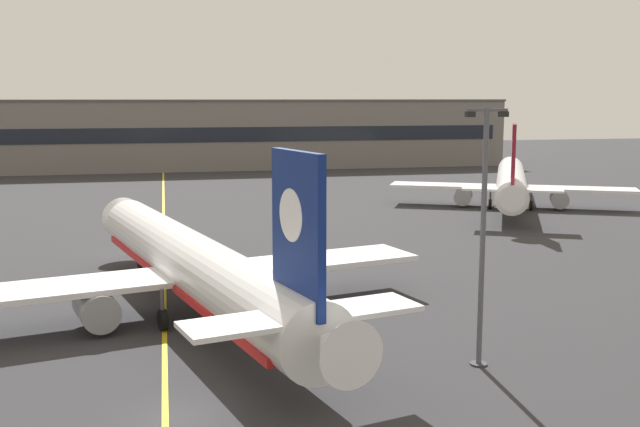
% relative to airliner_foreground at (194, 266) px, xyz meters
% --- Properties ---
extents(ground_plane, '(400.00, 400.00, 0.00)m').
position_rel_airliner_foreground_xyz_m(ground_plane, '(-1.67, -15.38, -3.37)').
color(ground_plane, '#2D2D30').
extents(taxiway_centreline, '(3.75, 179.97, 0.01)m').
position_rel_airliner_foreground_xyz_m(taxiway_centreline, '(-1.67, 14.62, -3.37)').
color(taxiway_centreline, yellow).
rests_on(taxiway_centreline, ground).
extents(airliner_foreground, '(32.21, 40.96, 11.65)m').
position_rel_airliner_foreground_xyz_m(airliner_foreground, '(0.00, 0.00, 0.00)').
color(airliner_foreground, white).
rests_on(airliner_foreground, ground).
extents(airliner_background, '(29.53, 36.93, 11.18)m').
position_rel_airliner_foreground_xyz_m(airliner_background, '(42.36, 40.35, -0.14)').
color(airliner_background, white).
rests_on(airliner_background, ground).
extents(apron_lamp_post, '(2.24, 0.90, 13.47)m').
position_rel_airliner_foreground_xyz_m(apron_lamp_post, '(14.03, -12.20, 3.67)').
color(apron_lamp_post, '#515156').
rests_on(apron_lamp_post, ground).
extents(safety_cone_by_nose_gear, '(0.44, 0.44, 0.55)m').
position_rel_airliner_foreground_xyz_m(safety_cone_by_nose_gear, '(1.43, 15.41, -3.11)').
color(safety_cone_by_nose_gear, orange).
rests_on(safety_cone_by_nose_gear, ground).
extents(terminal_building, '(123.95, 12.40, 13.64)m').
position_rel_airliner_foreground_xyz_m(terminal_building, '(7.25, 102.67, 3.46)').
color(terminal_building, slate).
rests_on(terminal_building, ground).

